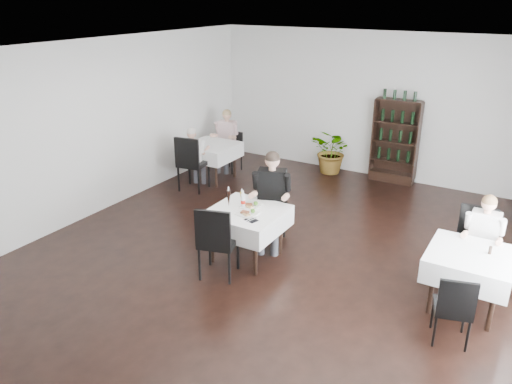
% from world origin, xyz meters
% --- Properties ---
extents(room_shell, '(9.00, 9.00, 9.00)m').
position_xyz_m(room_shell, '(0.00, 0.00, 1.50)').
color(room_shell, black).
rests_on(room_shell, ground).
extents(wine_shelf, '(0.90, 0.28, 1.75)m').
position_xyz_m(wine_shelf, '(0.60, 4.31, 0.85)').
color(wine_shelf, black).
rests_on(wine_shelf, ground).
extents(main_table, '(1.03, 1.03, 0.77)m').
position_xyz_m(main_table, '(-0.30, 0.00, 0.62)').
color(main_table, black).
rests_on(main_table, ground).
extents(left_table, '(0.98, 0.98, 0.77)m').
position_xyz_m(left_table, '(-2.70, 2.50, 0.62)').
color(left_table, black).
rests_on(left_table, ground).
extents(right_table, '(0.98, 0.98, 0.77)m').
position_xyz_m(right_table, '(2.70, 0.30, 0.62)').
color(right_table, black).
rests_on(right_table, ground).
extents(potted_tree, '(1.05, 0.96, 0.98)m').
position_xyz_m(potted_tree, '(-0.67, 4.16, 0.49)').
color(potted_tree, '#28591E').
rests_on(potted_tree, ground).
extents(main_chair_far, '(0.57, 0.58, 1.03)m').
position_xyz_m(main_chair_far, '(-0.30, 0.71, 0.59)').
color(main_chair_far, black).
rests_on(main_chair_far, ground).
extents(main_chair_near, '(0.61, 0.61, 1.07)m').
position_xyz_m(main_chair_near, '(-0.35, -0.69, 0.61)').
color(main_chair_near, black).
rests_on(main_chair_near, ground).
extents(left_chair_far, '(0.43, 0.43, 0.86)m').
position_xyz_m(left_chair_far, '(-2.66, 3.22, 0.49)').
color(left_chair_far, black).
rests_on(left_chair_far, ground).
extents(left_chair_near, '(0.58, 0.59, 1.12)m').
position_xyz_m(left_chair_near, '(-2.67, 1.75, 0.64)').
color(left_chair_near, black).
rests_on(left_chair_near, ground).
extents(right_chair_far, '(0.50, 0.50, 1.06)m').
position_xyz_m(right_chair_far, '(2.65, 1.01, 0.60)').
color(right_chair_far, black).
rests_on(right_chair_far, ground).
extents(right_chair_near, '(0.49, 0.49, 0.87)m').
position_xyz_m(right_chair_near, '(2.69, -0.52, 0.50)').
color(right_chair_near, black).
rests_on(right_chair_near, ground).
extents(diner_main, '(0.66, 0.70, 1.52)m').
position_xyz_m(diner_main, '(-0.18, 0.51, 0.88)').
color(diner_main, '#3B3C42').
rests_on(diner_main, ground).
extents(diner_left_far, '(0.55, 0.58, 1.35)m').
position_xyz_m(diner_left_far, '(-2.78, 3.16, 0.78)').
color(diner_left_far, '#3B3C42').
rests_on(diner_left_far, ground).
extents(diner_left_near, '(0.52, 0.55, 1.26)m').
position_xyz_m(diner_left_near, '(-2.72, 1.93, 0.73)').
color(diner_left_near, '#3B3C42').
rests_on(diner_left_near, ground).
extents(diner_right_far, '(0.48, 0.48, 1.29)m').
position_xyz_m(diner_right_far, '(2.74, 0.94, 0.75)').
color(diner_right_far, '#3B3C42').
rests_on(diner_right_far, ground).
extents(plate_far, '(0.28, 0.28, 0.08)m').
position_xyz_m(plate_far, '(-0.31, 0.14, 0.79)').
color(plate_far, white).
rests_on(plate_far, main_table).
extents(plate_near, '(0.30, 0.30, 0.08)m').
position_xyz_m(plate_near, '(-0.21, -0.12, 0.79)').
color(plate_near, white).
rests_on(plate_near, main_table).
extents(pilsner_dark, '(0.07, 0.07, 0.31)m').
position_xyz_m(pilsner_dark, '(-0.60, -0.02, 0.90)').
color(pilsner_dark, black).
rests_on(pilsner_dark, main_table).
extents(pilsner_lager, '(0.06, 0.06, 0.27)m').
position_xyz_m(pilsner_lager, '(-0.44, 0.10, 0.88)').
color(pilsner_lager, gold).
rests_on(pilsner_lager, main_table).
extents(coke_bottle, '(0.07, 0.07, 0.26)m').
position_xyz_m(coke_bottle, '(-0.39, 0.06, 0.88)').
color(coke_bottle, silver).
rests_on(coke_bottle, main_table).
extents(napkin_cutlery, '(0.20, 0.18, 0.02)m').
position_xyz_m(napkin_cutlery, '(-0.06, -0.26, 0.78)').
color(napkin_cutlery, black).
rests_on(napkin_cutlery, main_table).
extents(pepper_mill, '(0.04, 0.04, 0.10)m').
position_xyz_m(pepper_mill, '(2.89, 0.39, 0.82)').
color(pepper_mill, black).
rests_on(pepper_mill, right_table).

